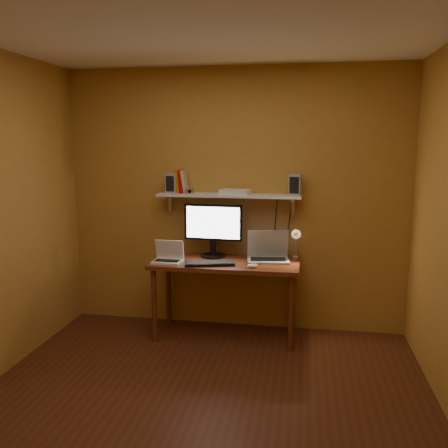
% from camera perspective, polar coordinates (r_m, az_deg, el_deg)
% --- Properties ---
extents(room, '(3.44, 3.24, 2.64)m').
position_cam_1_polar(room, '(3.18, -3.02, -0.58)').
color(room, '#522215').
rests_on(room, ground).
extents(desk, '(1.40, 0.60, 0.75)m').
position_cam_1_polar(desk, '(4.56, 0.17, -5.55)').
color(desk, maroon).
rests_on(desk, ground).
extents(wall_shelf, '(1.40, 0.25, 0.21)m').
position_cam_1_polar(wall_shelf, '(4.61, 0.57, 3.43)').
color(wall_shelf, silver).
rests_on(wall_shelf, room).
extents(monitor, '(0.58, 0.26, 0.52)m').
position_cam_1_polar(monitor, '(4.66, -1.32, -0.43)').
color(monitor, black).
rests_on(monitor, desk).
extents(laptop, '(0.43, 0.33, 0.29)m').
position_cam_1_polar(laptop, '(4.58, 5.31, -3.43)').
color(laptop, '#989BA0').
rests_on(laptop, desk).
extents(netbook, '(0.28, 0.21, 0.21)m').
position_cam_1_polar(netbook, '(4.53, -6.70, -3.86)').
color(netbook, white).
rests_on(netbook, desk).
extents(keyboard, '(0.48, 0.27, 0.02)m').
position_cam_1_polar(keyboard, '(4.41, -1.74, -4.78)').
color(keyboard, black).
rests_on(keyboard, desk).
extents(mouse, '(0.10, 0.07, 0.04)m').
position_cam_1_polar(mouse, '(4.31, 3.46, -5.05)').
color(mouse, white).
rests_on(mouse, desk).
extents(desk_lamp, '(0.09, 0.23, 0.38)m').
position_cam_1_polar(desk_lamp, '(4.55, 8.66, -1.88)').
color(desk_lamp, silver).
rests_on(desk_lamp, desk).
extents(speaker_left, '(0.13, 0.13, 0.19)m').
position_cam_1_polar(speaker_left, '(4.72, -6.20, 4.89)').
color(speaker_left, '#989BA0').
rests_on(speaker_left, wall_shelf).
extents(speaker_right, '(0.13, 0.13, 0.20)m').
position_cam_1_polar(speaker_right, '(4.55, 8.59, 4.69)').
color(speaker_right, '#989BA0').
rests_on(speaker_right, wall_shelf).
extents(books, '(0.12, 0.15, 0.23)m').
position_cam_1_polar(books, '(4.73, -5.11, 5.11)').
color(books, '#C25300').
rests_on(books, wall_shelf).
extents(shelf_camera, '(0.10, 0.06, 0.06)m').
position_cam_1_polar(shelf_camera, '(4.62, -4.18, 3.97)').
color(shelf_camera, silver).
rests_on(shelf_camera, wall_shelf).
extents(router, '(0.30, 0.22, 0.05)m').
position_cam_1_polar(router, '(4.59, 1.36, 3.88)').
color(router, white).
rests_on(router, wall_shelf).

